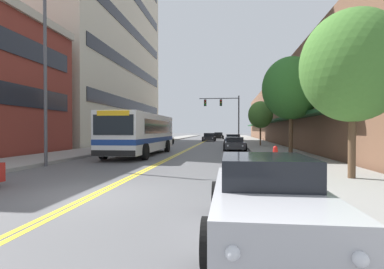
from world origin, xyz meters
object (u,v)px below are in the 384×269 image
object	(u,v)px
street_tree_right_near	(352,66)
street_tree_right_mid	(291,88)
street_lamp_left_near	(49,60)
fire_hydrant	(275,155)
car_silver_parked_right_foreground	(266,198)
car_dark_grey_parked_right_far	(235,144)
car_white_parked_left_mid	(163,139)
car_black_moving_second	(219,136)
city_bus	(142,132)
car_charcoal_moving_lead	(209,137)
traffic_signal_mast	(225,109)
car_slate_blue_parked_right_mid	(233,140)
street_tree_right_far	(260,115)

from	to	relation	value
street_tree_right_near	street_tree_right_mid	distance (m)	9.66
street_lamp_left_near	fire_hydrant	xyz separation A→B (m)	(11.03, 0.88, -4.68)
street_tree_right_mid	car_silver_parked_right_foreground	bearing A→B (deg)	-102.95
street_tree_right_near	street_tree_right_mid	xyz separation A→B (m)	(-0.06, 9.64, 0.59)
car_silver_parked_right_foreground	street_tree_right_mid	distance (m)	15.98
car_dark_grey_parked_right_far	car_white_parked_left_mid	bearing A→B (deg)	132.57
car_black_moving_second	city_bus	bearing A→B (deg)	-96.42
car_charcoal_moving_lead	street_tree_right_mid	size ratio (longest dim) A/B	0.67
car_charcoal_moving_lead	street_tree_right_near	size ratio (longest dim) A/B	0.76
car_white_parked_left_mid	car_silver_parked_right_foreground	world-z (taller)	car_white_parked_left_mid
car_dark_grey_parked_right_far	car_black_moving_second	distance (m)	33.32
traffic_signal_mast	street_lamp_left_near	distance (m)	29.56
street_tree_right_near	car_dark_grey_parked_right_far	bearing A→B (deg)	102.31
car_silver_parked_right_foreground	car_black_moving_second	bearing A→B (deg)	92.59
car_white_parked_left_mid	street_tree_right_near	xyz separation A→B (m)	(12.13, -25.67, 3.33)
city_bus	car_silver_parked_right_foreground	distance (m)	17.39
car_white_parked_left_mid	car_slate_blue_parked_right_mid	bearing A→B (deg)	-0.90
car_silver_parked_right_foreground	fire_hydrant	distance (m)	9.62
car_slate_blue_parked_right_mid	fire_hydrant	bearing A→B (deg)	-85.68
car_charcoal_moving_lead	street_lamp_left_near	bearing A→B (deg)	-99.15
street_lamp_left_near	street_tree_right_mid	distance (m)	14.44
street_tree_right_near	street_tree_right_mid	bearing A→B (deg)	90.35
car_dark_grey_parked_right_far	car_black_moving_second	xyz separation A→B (m)	(-2.45, 33.23, 0.07)
city_bus	car_slate_blue_parked_right_mid	world-z (taller)	city_bus
car_black_moving_second	street_lamp_left_near	world-z (taller)	street_lamp_left_near
car_black_moving_second	street_tree_right_mid	bearing A→B (deg)	-81.51
car_silver_parked_right_foreground	car_slate_blue_parked_right_mid	xyz separation A→B (m)	(-0.01, 30.98, -0.01)
street_lamp_left_near	street_tree_right_mid	size ratio (longest dim) A/B	1.41
car_charcoal_moving_lead	car_black_moving_second	bearing A→B (deg)	83.69
car_black_moving_second	fire_hydrant	bearing A→B (deg)	-84.85
car_white_parked_left_mid	fire_hydrant	distance (m)	23.93
traffic_signal_mast	street_tree_right_mid	distance (m)	22.29
car_dark_grey_parked_right_far	street_tree_right_near	size ratio (longest dim) A/B	0.74
car_black_moving_second	street_tree_right_far	size ratio (longest dim) A/B	1.03
traffic_signal_mast	car_silver_parked_right_foreground	bearing A→B (deg)	-88.45
city_bus	fire_hydrant	bearing A→B (deg)	-37.23
car_white_parked_left_mid	car_dark_grey_parked_right_far	distance (m)	12.66
street_tree_right_far	fire_hydrant	size ratio (longest dim) A/B	5.38
car_silver_parked_right_foreground	car_charcoal_moving_lead	xyz separation A→B (m)	(-3.70, 44.08, -0.02)
city_bus	car_black_moving_second	distance (m)	39.34
car_white_parked_left_mid	car_charcoal_moving_lead	distance (m)	13.86
street_tree_right_mid	street_tree_right_far	xyz separation A→B (m)	(-0.68, 12.03, -1.12)
car_dark_grey_parked_right_far	street_tree_right_near	bearing A→B (deg)	-77.69
street_tree_right_far	car_charcoal_moving_lead	bearing A→B (deg)	110.94
traffic_signal_mast	car_white_parked_left_mid	bearing A→B (deg)	-142.60
car_silver_parked_right_foreground	car_slate_blue_parked_right_mid	distance (m)	30.98
car_dark_grey_parked_right_far	street_lamp_left_near	bearing A→B (deg)	-125.41
car_white_parked_left_mid	car_charcoal_moving_lead	world-z (taller)	car_white_parked_left_mid
car_slate_blue_parked_right_mid	street_tree_right_mid	distance (m)	16.74
car_slate_blue_parked_right_mid	street_tree_right_far	world-z (taller)	street_tree_right_far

